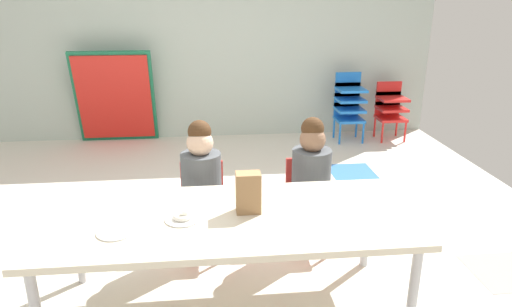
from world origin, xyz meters
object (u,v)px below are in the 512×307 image
seated_child_near_camera (201,175)px  kid_chair_blue_stack (349,103)px  craft_table (228,223)px  kid_chair_red_stack (390,107)px  paper_plate_center_table (116,232)px  folded_activity_table (115,98)px  paper_bag_brown (248,193)px  donut_powdered_on_plate (182,216)px  paper_plate_near_edge (183,219)px  seated_child_middle_seat (311,171)px

seated_child_near_camera → kid_chair_blue_stack: 2.93m
craft_table → kid_chair_red_stack: (2.08, 3.02, -0.14)m
kid_chair_red_stack → kid_chair_blue_stack: bearing=179.9°
paper_plate_center_table → folded_activity_table: bearing=100.4°
kid_chair_red_stack → seated_child_near_camera: bearing=-133.0°
paper_bag_brown → donut_powdered_on_plate: paper_bag_brown is taller
paper_plate_near_edge → kid_chair_blue_stack: bearing=59.4°
kid_chair_blue_stack → paper_bag_brown: (-1.46, -2.98, 0.23)m
seated_child_near_camera → donut_powdered_on_plate: bearing=-97.6°
seated_child_near_camera → folded_activity_table: 2.76m
kid_chair_red_stack → paper_plate_near_edge: size_ratio=3.78×
seated_child_middle_seat → paper_bag_brown: size_ratio=4.17×
craft_table → donut_powdered_on_plate: (-0.23, -0.02, 0.06)m
kid_chair_blue_stack → folded_activity_table: (-2.73, 0.18, 0.08)m
kid_chair_blue_stack → paper_plate_center_table: (-2.12, -3.14, 0.13)m
seated_child_middle_seat → donut_powdered_on_plate: size_ratio=9.41×
craft_table → paper_plate_near_edge: size_ratio=10.74×
paper_plate_near_edge → paper_plate_center_table: (-0.32, -0.10, 0.00)m
seated_child_near_camera → donut_powdered_on_plate: seated_child_near_camera is taller
paper_plate_near_edge → paper_plate_center_table: 0.33m
kid_chair_red_stack → folded_activity_table: folded_activity_table is taller
folded_activity_table → kid_chair_red_stack: bearing=-3.3°
craft_table → paper_plate_near_edge: paper_plate_near_edge is taller
seated_child_near_camera → donut_powdered_on_plate: (-0.09, -0.66, 0.04)m
paper_plate_center_table → paper_bag_brown: bearing=13.9°
paper_bag_brown → kid_chair_blue_stack: bearing=64.0°
kid_chair_red_stack → paper_bag_brown: (-1.97, -2.98, 0.29)m
seated_child_near_camera → seated_child_middle_seat: size_ratio=1.00×
donut_powdered_on_plate → folded_activity_table: bearing=106.0°
seated_child_near_camera → kid_chair_red_stack: bearing=47.0°
seated_child_near_camera → paper_plate_near_edge: bearing=-97.6°
kid_chair_blue_stack → paper_bag_brown: bearing=-116.0°
donut_powdered_on_plate → seated_child_near_camera: bearing=82.4°
paper_plate_near_edge → paper_plate_center_table: size_ratio=1.00×
craft_table → kid_chair_blue_stack: kid_chair_blue_stack is taller
kid_chair_red_stack → craft_table: bearing=-124.6°
craft_table → paper_plate_center_table: bearing=-167.0°
seated_child_middle_seat → paper_plate_center_table: seated_child_middle_seat is taller
kid_chair_red_stack → paper_plate_center_table: size_ratio=3.78×
seated_child_near_camera → kid_chair_blue_stack: seated_child_near_camera is taller
seated_child_near_camera → kid_chair_blue_stack: bearing=54.3°
paper_bag_brown → paper_plate_near_edge: paper_bag_brown is taller
donut_powdered_on_plate → kid_chair_blue_stack: bearing=59.4°
kid_chair_blue_stack → kid_chair_red_stack: kid_chair_blue_stack is taller
kid_chair_blue_stack → donut_powdered_on_plate: (-1.80, -3.04, 0.14)m
paper_plate_center_table → donut_powdered_on_plate: (0.32, 0.10, 0.02)m
seated_child_middle_seat → paper_bag_brown: 0.77m
kid_chair_blue_stack → paper_plate_center_table: bearing=-123.9°
seated_child_near_camera → paper_plate_center_table: bearing=-118.0°
craft_table → folded_activity_table: 3.40m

